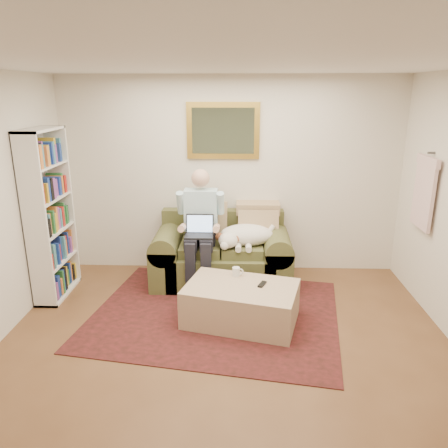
# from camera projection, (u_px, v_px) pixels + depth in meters

# --- Properties ---
(room_shell) EXTENTS (4.51, 5.00, 2.61)m
(room_shell) POSITION_uv_depth(u_px,v_px,m) (225.00, 224.00, 3.76)
(room_shell) COLOR brown
(room_shell) RESTS_ON ground
(rug) EXTENTS (2.98, 2.54, 0.01)m
(rug) POSITION_uv_depth(u_px,v_px,m) (215.00, 313.00, 4.90)
(rug) COLOR black
(rug) RESTS_ON room_shell
(sofa) EXTENTS (1.76, 0.89, 1.05)m
(sofa) POSITION_uv_depth(u_px,v_px,m) (222.00, 259.00, 5.65)
(sofa) COLOR olive
(sofa) RESTS_ON room_shell
(seated_man) EXTENTS (0.58, 0.83, 1.48)m
(seated_man) POSITION_uv_depth(u_px,v_px,m) (200.00, 231.00, 5.38)
(seated_man) COLOR #8CCBD8
(seated_man) RESTS_ON sofa
(laptop) EXTENTS (0.34, 0.27, 0.25)m
(laptop) POSITION_uv_depth(u_px,v_px,m) (199.00, 230.00, 5.30)
(laptop) COLOR black
(laptop) RESTS_ON seated_man
(sleeping_dog) EXTENTS (0.72, 0.45, 0.27)m
(sleeping_dog) POSITION_uv_depth(u_px,v_px,m) (247.00, 235.00, 5.45)
(sleeping_dog) COLOR white
(sleeping_dog) RESTS_ON sofa
(ottoman) EXTENTS (1.31, 1.00, 0.42)m
(ottoman) POSITION_uv_depth(u_px,v_px,m) (241.00, 304.00, 4.68)
(ottoman) COLOR #D0B18B
(ottoman) RESTS_ON room_shell
(coffee_mug) EXTENTS (0.08, 0.08, 0.10)m
(coffee_mug) POSITION_uv_depth(u_px,v_px,m) (236.00, 272.00, 4.85)
(coffee_mug) COLOR white
(coffee_mug) RESTS_ON ottoman
(tv_remote) EXTENTS (0.11, 0.16, 0.02)m
(tv_remote) POSITION_uv_depth(u_px,v_px,m) (262.00, 284.00, 4.63)
(tv_remote) COLOR black
(tv_remote) RESTS_ON ottoman
(bookshelf) EXTENTS (0.28, 0.80, 2.00)m
(bookshelf) POSITION_uv_depth(u_px,v_px,m) (49.00, 215.00, 5.11)
(bookshelf) COLOR white
(bookshelf) RESTS_ON room_shell
(wall_mirror) EXTENTS (0.94, 0.04, 0.72)m
(wall_mirror) POSITION_uv_depth(u_px,v_px,m) (223.00, 131.00, 5.61)
(wall_mirror) COLOR gold
(wall_mirror) RESTS_ON room_shell
(hanging_shirt) EXTENTS (0.06, 0.52, 0.90)m
(hanging_shirt) POSITION_uv_depth(u_px,v_px,m) (425.00, 189.00, 4.86)
(hanging_shirt) COLOR beige
(hanging_shirt) RESTS_ON room_shell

